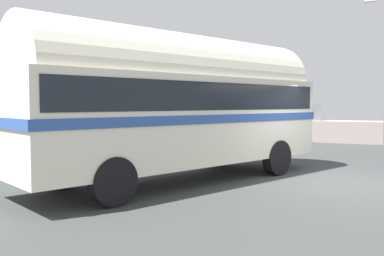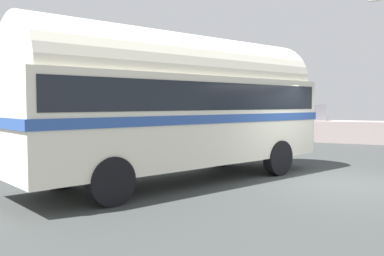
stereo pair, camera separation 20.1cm
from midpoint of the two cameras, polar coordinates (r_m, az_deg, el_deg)
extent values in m
cube|color=#363939|center=(10.94, 18.42, -7.20)|extent=(32.00, 26.00, 0.02)
cube|color=gray|center=(22.58, 21.40, -0.51)|extent=(31.36, 1.80, 1.10)
sphere|color=#A09A8A|center=(25.50, -6.29, 2.53)|extent=(1.05, 1.05, 1.05)
sphere|color=#9D9588|center=(23.83, 4.98, 2.53)|extent=(1.09, 1.09, 1.09)
cube|color=gray|center=(22.88, 15.71, 2.07)|extent=(1.11, 1.13, 0.84)
cylinder|color=black|center=(13.09, 3.29, -3.15)|extent=(0.64, 0.99, 0.96)
cylinder|color=black|center=(11.67, 11.09, -4.00)|extent=(0.64, 0.99, 0.96)
cylinder|color=black|center=(10.08, -17.97, -5.26)|extent=(0.64, 0.99, 0.96)
cylinder|color=black|center=(8.14, -11.47, -7.19)|extent=(0.64, 0.99, 0.96)
cube|color=silver|center=(10.43, -2.35, 1.12)|extent=(5.56, 8.66, 2.10)
cylinder|color=silver|center=(10.44, -2.36, 6.88)|extent=(5.24, 8.27, 2.20)
cube|color=#2E529E|center=(10.43, -2.35, 1.40)|extent=(5.63, 8.76, 0.20)
cube|color=black|center=(10.42, -2.36, 4.29)|extent=(5.45, 8.37, 0.64)
cube|color=silver|center=(13.63, 11.54, -2.09)|extent=(2.15, 1.06, 0.28)
camera|label=1|loc=(0.10, -90.55, -0.03)|focal=38.90mm
camera|label=2|loc=(0.10, 89.45, 0.03)|focal=38.90mm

